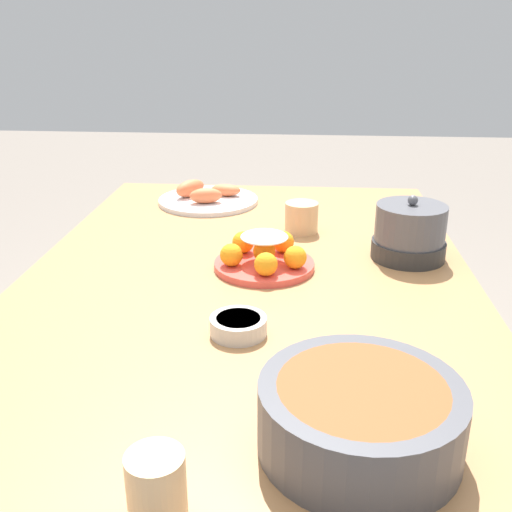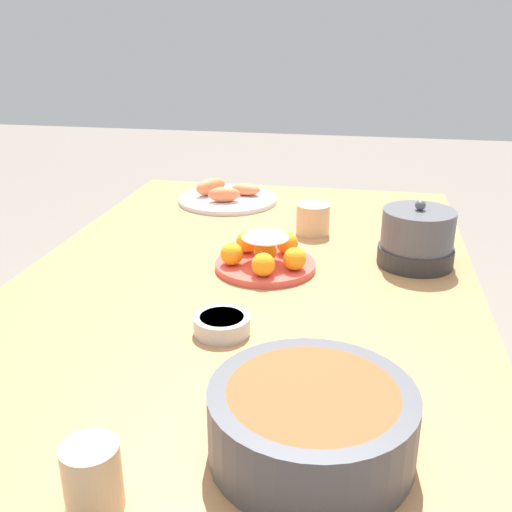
# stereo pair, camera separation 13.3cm
# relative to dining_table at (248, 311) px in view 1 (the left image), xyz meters

# --- Properties ---
(dining_table) EXTENTS (1.56, 1.01, 0.76)m
(dining_table) POSITION_rel_dining_table_xyz_m (0.00, 0.00, 0.00)
(dining_table) COLOR #A87547
(dining_table) RESTS_ON ground_plane
(cake_plate) EXTENTS (0.23, 0.23, 0.09)m
(cake_plate) POSITION_rel_dining_table_xyz_m (-0.05, 0.03, 0.11)
(cake_plate) COLOR #E04C42
(cake_plate) RESTS_ON dining_table
(serving_bowl) EXTENTS (0.27, 0.27, 0.10)m
(serving_bowl) POSITION_rel_dining_table_xyz_m (0.55, 0.20, 0.14)
(serving_bowl) COLOR #4C4C51
(serving_bowl) RESTS_ON dining_table
(sauce_bowl) EXTENTS (0.10, 0.10, 0.03)m
(sauce_bowl) POSITION_rel_dining_table_xyz_m (0.26, 0.01, 0.10)
(sauce_bowl) COLOR beige
(sauce_bowl) RESTS_ON dining_table
(seafood_platter) EXTENTS (0.31, 0.31, 0.07)m
(seafood_platter) POSITION_rel_dining_table_xyz_m (-0.57, -0.18, 0.10)
(seafood_platter) COLOR silver
(seafood_platter) RESTS_ON dining_table
(cup_near) EXTENTS (0.07, 0.07, 0.09)m
(cup_near) POSITION_rel_dining_table_xyz_m (0.69, -0.04, 0.13)
(cup_near) COLOR #DBB27F
(cup_near) RESTS_ON dining_table
(cup_far) EXTENTS (0.09, 0.09, 0.08)m
(cup_far) POSITION_rel_dining_table_xyz_m (-0.31, 0.12, 0.12)
(cup_far) COLOR #DBB27F
(cup_far) RESTS_ON dining_table
(warming_pot) EXTENTS (0.17, 0.17, 0.16)m
(warming_pot) POSITION_rel_dining_table_xyz_m (-0.14, 0.37, 0.15)
(warming_pot) COLOR #2D2D2D
(warming_pot) RESTS_ON dining_table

